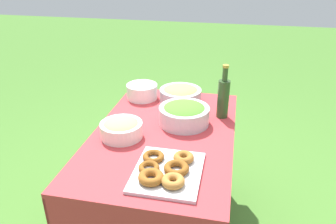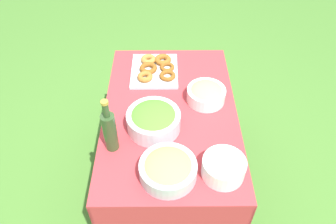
# 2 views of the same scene
# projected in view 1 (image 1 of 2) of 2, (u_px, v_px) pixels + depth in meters

# --- Properties ---
(picnic_table) EXTENTS (1.19, 0.75, 0.73)m
(picnic_table) POSITION_uv_depth(u_px,v_px,m) (164.00, 150.00, 1.83)
(picnic_table) COLOR #B73338
(picnic_table) RESTS_ON ground_plane
(salad_bowl) EXTENTS (0.29, 0.29, 0.12)m
(salad_bowl) POSITION_uv_depth(u_px,v_px,m) (184.00, 113.00, 1.85)
(salad_bowl) COLOR silver
(salad_bowl) RESTS_ON picnic_table
(pasta_bowl) EXTENTS (0.22, 0.22, 0.10)m
(pasta_bowl) POSITION_uv_depth(u_px,v_px,m) (121.00, 128.00, 1.72)
(pasta_bowl) COLOR white
(pasta_bowl) RESTS_ON picnic_table
(donut_platter) EXTENTS (0.35, 0.30, 0.05)m
(donut_platter) POSITION_uv_depth(u_px,v_px,m) (166.00, 170.00, 1.43)
(donut_platter) COLOR silver
(donut_platter) RESTS_ON picnic_table
(plate_stack) EXTENTS (0.20, 0.20, 0.10)m
(plate_stack) POSITION_uv_depth(u_px,v_px,m) (142.00, 91.00, 2.18)
(plate_stack) COLOR white
(plate_stack) RESTS_ON picnic_table
(olive_oil_bottle) EXTENTS (0.07, 0.07, 0.32)m
(olive_oil_bottle) POSITION_uv_depth(u_px,v_px,m) (223.00, 97.00, 1.90)
(olive_oil_bottle) COLOR #2D4723
(olive_oil_bottle) RESTS_ON picnic_table
(fruit_bowl) EXTENTS (0.27, 0.27, 0.10)m
(fruit_bowl) POSITION_uv_depth(u_px,v_px,m) (180.00, 94.00, 2.13)
(fruit_bowl) COLOR #B2B7BC
(fruit_bowl) RESTS_ON picnic_table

